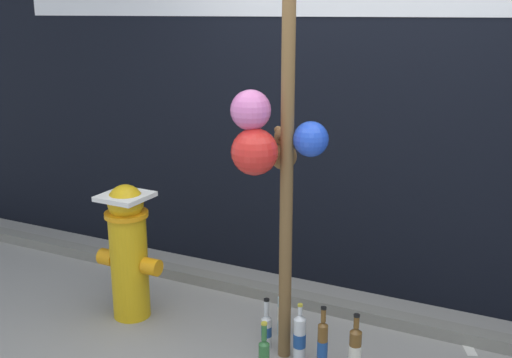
{
  "coord_description": "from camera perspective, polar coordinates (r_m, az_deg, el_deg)",
  "views": [
    {
      "loc": [
        1.1,
        -2.45,
        1.96
      ],
      "look_at": [
        -0.3,
        0.43,
        1.05
      ],
      "focal_mm": 42.14,
      "sensor_mm": 36.0,
      "label": 1
    }
  ],
  "objects": [
    {
      "name": "litter_3",
      "position": [
        4.33,
        4.0,
        -11.18
      ],
      "size": [
        0.11,
        0.1,
        0.01
      ],
      "primitive_type": "cube",
      "rotation": [
        0.0,
        0.0,
        1.15
      ],
      "color": "silver",
      "rests_on": "ground_plane"
    },
    {
      "name": "building_wall",
      "position": [
        4.15,
        10.78,
        13.15
      ],
      "size": [
        10.0,
        0.21,
        3.58
      ],
      "color": "black",
      "rests_on": "ground_plane"
    },
    {
      "name": "bottle_5",
      "position": [
        3.48,
        6.32,
        -15.44
      ],
      "size": [
        0.06,
        0.06,
        0.4
      ],
      "color": "brown",
      "rests_on": "ground_plane"
    },
    {
      "name": "bottle_2",
      "position": [
        3.47,
        9.38,
        -15.79
      ],
      "size": [
        0.07,
        0.07,
        0.37
      ],
      "color": "brown",
      "rests_on": "ground_plane"
    },
    {
      "name": "litter_1",
      "position": [
        3.94,
        19.65,
        -15.05
      ],
      "size": [
        0.1,
        0.13,
        0.01
      ],
      "primitive_type": "cube",
      "rotation": [
        0.0,
        0.0,
        1.96
      ],
      "color": "silver",
      "rests_on": "ground_plane"
    },
    {
      "name": "fire_hydrant",
      "position": [
        3.99,
        -12.01,
        -6.52
      ],
      "size": [
        0.46,
        0.3,
        0.9
      ],
      "color": "gold",
      "rests_on": "ground_plane"
    },
    {
      "name": "bottle_0",
      "position": [
        3.47,
        0.77,
        -16.24
      ],
      "size": [
        0.06,
        0.06,
        0.31
      ],
      "color": "#337038",
      "rests_on": "ground_plane"
    },
    {
      "name": "memorial_post",
      "position": [
        3.14,
        2.02,
        9.81
      ],
      "size": [
        0.66,
        0.42,
        2.97
      ],
      "color": "brown",
      "rests_on": "ground_plane"
    },
    {
      "name": "bottle_3",
      "position": [
        3.7,
        0.99,
        -14.05
      ],
      "size": [
        0.06,
        0.06,
        0.32
      ],
      "color": "silver",
      "rests_on": "ground_plane"
    },
    {
      "name": "bottle_1",
      "position": [
        3.54,
        4.15,
        -14.87
      ],
      "size": [
        0.07,
        0.07,
        0.37
      ],
      "color": "silver",
      "rests_on": "ground_plane"
    },
    {
      "name": "bottle_4",
      "position": [
        3.82,
        2.58,
        -12.58
      ],
      "size": [
        0.07,
        0.07,
        0.37
      ],
      "color": "#B2DBEA",
      "rests_on": "ground_plane"
    },
    {
      "name": "curb_strip",
      "position": [
        4.15,
        7.71,
        -11.98
      ],
      "size": [
        8.0,
        0.12,
        0.08
      ],
      "primitive_type": "cube",
      "color": "slate",
      "rests_on": "ground_plane"
    }
  ]
}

